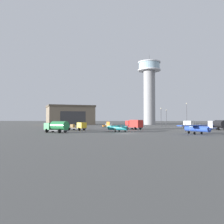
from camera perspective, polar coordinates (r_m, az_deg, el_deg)
The scene contains 15 objects.
ground_plane at distance 54.91m, azimuth 3.36°, elevation -5.43°, with size 400.00×400.00×0.00m, color #60605E.
control_tower at distance 122.78m, azimuth 9.49°, elevation 6.39°, with size 12.10×12.10×37.77m.
hangar at distance 124.85m, azimuth -10.69°, elevation -0.77°, with size 30.03×27.53×10.42m.
airplane_teal at distance 58.99m, azimuth 1.40°, elevation -3.93°, with size 6.90×8.59×2.70m.
airplane_blue at distance 54.67m, azimuth 20.95°, elevation -3.83°, with size 9.69×7.90×3.10m.
truck_fuel_tanker_green at distance 58.33m, azimuth -13.85°, elevation -3.54°, with size 6.94×5.04×2.95m.
truck_box_white at distance 85.39m, azimuth 19.19°, elevation -2.88°, with size 5.78×7.34×2.69m.
truck_box_red at distance 72.74m, azimuth 5.69°, elevation -3.08°, with size 5.66×6.22×3.09m.
truck_flatbed_yellow at distance 67.64m, azimuth -8.51°, elevation -3.66°, with size 6.56×5.05×2.38m.
truck_fuel_tanker_black at distance 77.76m, azimuth 25.46°, elevation -2.89°, with size 4.15×6.13×3.04m.
car_teal at distance 78.87m, azimuth -12.08°, elevation -3.65°, with size 4.60×3.17×1.37m.
car_orange at distance 88.82m, azimuth -0.89°, elevation -3.43°, with size 4.84×3.12×1.37m.
light_post_west at distance 98.06m, azimuth 18.48°, elevation -0.19°, with size 0.44×0.44×9.97m.
light_post_east at distance 96.79m, azimuth 12.37°, elevation -0.85°, with size 0.44×0.44×7.92m.
light_post_north at distance 106.00m, azimuth 13.68°, elevation -0.99°, with size 0.44×0.44×7.57m.
Camera 1 is at (0.28, -54.77, 3.81)m, focal length 35.90 mm.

